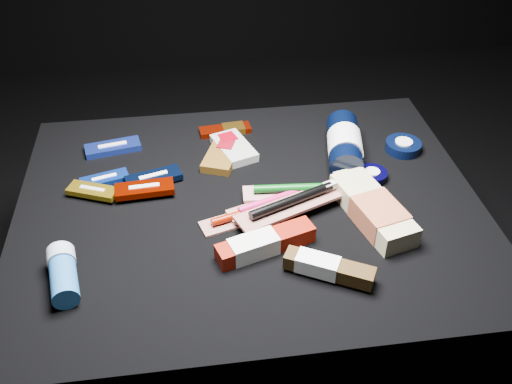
{
  "coord_description": "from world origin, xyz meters",
  "views": [
    {
      "loc": [
        -0.11,
        -0.93,
        1.17
      ],
      "look_at": [
        0.01,
        0.01,
        0.42
      ],
      "focal_mm": 40.0,
      "sensor_mm": 36.0,
      "label": 1
    }
  ],
  "objects": [
    {
      "name": "luna_bar_0",
      "position": [
        -0.3,
        0.24,
        0.41
      ],
      "size": [
        0.14,
        0.07,
        0.02
      ],
      "rotation": [
        0.0,
        0.0,
        0.19
      ],
      "color": "#2038B3",
      "rests_on": "cloth_table"
    },
    {
      "name": "power_bar",
      "position": [
        -0.02,
        0.28,
        0.41
      ],
      "size": [
        0.13,
        0.05,
        0.02
      ],
      "rotation": [
        0.0,
        0.0,
        0.1
      ],
      "color": "maroon",
      "rests_on": "cloth_table"
    },
    {
      "name": "cream_tin_upper",
      "position": [
        0.39,
        0.15,
        0.41
      ],
      "size": [
        0.08,
        0.08,
        0.03
      ],
      "rotation": [
        0.0,
        0.0,
        -0.19
      ],
      "color": "black",
      "rests_on": "cloth_table"
    },
    {
      "name": "cloth_table",
      "position": [
        0.0,
        0.0,
        0.2
      ],
      "size": [
        0.98,
        0.78,
        0.4
      ],
      "primitive_type": "cube",
      "color": "black",
      "rests_on": "ground"
    },
    {
      "name": "luna_bar_4",
      "position": [
        -0.22,
        0.06,
        0.42
      ],
      "size": [
        0.13,
        0.05,
        0.02
      ],
      "rotation": [
        0.0,
        0.0,
        0.07
      ],
      "color": "#881100",
      "rests_on": "cloth_table"
    },
    {
      "name": "luna_bar_1",
      "position": [
        -0.31,
        0.11,
        0.41
      ],
      "size": [
        0.11,
        0.07,
        0.01
      ],
      "rotation": [
        0.0,
        0.0,
        0.27
      ],
      "color": "#143FBC",
      "rests_on": "cloth_table"
    },
    {
      "name": "toothpaste_carton_green",
      "position": [
        0.11,
        -0.22,
        0.42
      ],
      "size": [
        0.16,
        0.11,
        0.03
      ],
      "rotation": [
        0.0,
        0.0,
        -0.5
      ],
      "color": "#3A250D",
      "rests_on": "cloth_table"
    },
    {
      "name": "clif_bar_1",
      "position": [
        -0.01,
        0.2,
        0.41
      ],
      "size": [
        0.11,
        0.14,
        0.02
      ],
      "rotation": [
        0.0,
        0.0,
        0.34
      ],
      "color": "#ACACA5",
      "rests_on": "cloth_table"
    },
    {
      "name": "toothbrush_pack_1",
      "position": [
        0.05,
        -0.02,
        0.42
      ],
      "size": [
        0.2,
        0.11,
        0.02
      ],
      "rotation": [
        0.0,
        0.0,
        0.34
      ],
      "color": "#ABA5A0",
      "rests_on": "cloth_table"
    },
    {
      "name": "toothbrush_pack_2",
      "position": [
        0.1,
        0.0,
        0.42
      ],
      "size": [
        0.22,
        0.07,
        0.02
      ],
      "rotation": [
        0.0,
        0.0,
        -0.08
      ],
      "color": "silver",
      "rests_on": "cloth_table"
    },
    {
      "name": "toothbrush_pack_0",
      "position": [
        -0.01,
        -0.05,
        0.41
      ],
      "size": [
        0.21,
        0.1,
        0.02
      ],
      "rotation": [
        0.0,
        0.0,
        0.29
      ],
      "color": "#A9A39E",
      "rests_on": "cloth_table"
    },
    {
      "name": "clif_bar_0",
      "position": [
        -0.04,
        0.17,
        0.41
      ],
      "size": [
        0.11,
        0.14,
        0.02
      ],
      "rotation": [
        0.0,
        0.0,
        -0.37
      ],
      "color": "brown",
      "rests_on": "cloth_table"
    },
    {
      "name": "deodorant_stick",
      "position": [
        -0.36,
        -0.18,
        0.42
      ],
      "size": [
        0.07,
        0.13,
        0.05
      ],
      "rotation": [
        0.0,
        0.0,
        0.2
      ],
      "color": "#2462A6",
      "rests_on": "cloth_table"
    },
    {
      "name": "lotion_bottle",
      "position": [
        0.24,
        0.13,
        0.44
      ],
      "size": [
        0.11,
        0.25,
        0.08
      ],
      "rotation": [
        0.0,
        0.0,
        -0.2
      ],
      "color": "black",
      "rests_on": "cloth_table"
    },
    {
      "name": "toothbrush_pack_3",
      "position": [
        0.08,
        -0.05,
        0.43
      ],
      "size": [
        0.25,
        0.15,
        0.03
      ],
      "rotation": [
        0.0,
        0.0,
        0.39
      ],
      "color": "#A49C99",
      "rests_on": "cloth_table"
    },
    {
      "name": "luna_bar_2",
      "position": [
        -0.2,
        0.1,
        0.41
      ],
      "size": [
        0.13,
        0.08,
        0.02
      ],
      "rotation": [
        0.0,
        0.0,
        0.28
      ],
      "color": "black",
      "rests_on": "cloth_table"
    },
    {
      "name": "luna_bar_3",
      "position": [
        -0.33,
        0.07,
        0.41
      ],
      "size": [
        0.11,
        0.08,
        0.01
      ],
      "rotation": [
        0.0,
        0.0,
        -0.39
      ],
      "color": "#B38F17",
      "rests_on": "cloth_table"
    },
    {
      "name": "toothpaste_carton_red",
      "position": [
        0.0,
        -0.15,
        0.42
      ],
      "size": [
        0.2,
        0.1,
        0.04
      ],
      "rotation": [
        0.0,
        0.0,
        0.31
      ],
      "color": "maroon",
      "rests_on": "cloth_table"
    },
    {
      "name": "cream_tin_lower",
      "position": [
        0.28,
        0.05,
        0.41
      ],
      "size": [
        0.07,
        0.07,
        0.02
      ],
      "rotation": [
        0.0,
        0.0,
        0.42
      ],
      "color": "black",
      "rests_on": "cloth_table"
    },
    {
      "name": "ground",
      "position": [
        0.0,
        0.0,
        0.0
      ],
      "size": [
        3.0,
        3.0,
        0.0
      ],
      "primitive_type": "plane",
      "color": "black",
      "rests_on": "ground"
    },
    {
      "name": "bodywash_bottle",
      "position": [
        0.24,
        -0.09,
        0.42
      ],
      "size": [
        0.13,
        0.24,
        0.05
      ],
      "rotation": [
        0.0,
        0.0,
        0.26
      ],
      "color": "beige",
      "rests_on": "cloth_table"
    }
  ]
}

